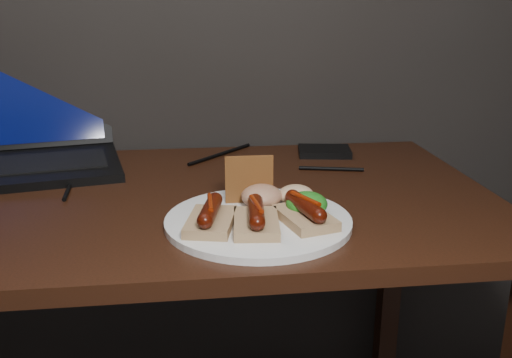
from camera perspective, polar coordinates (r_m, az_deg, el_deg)
name	(u,v)px	position (r m, az deg, el deg)	size (l,w,h in m)	color
desk	(131,240)	(1.14, -12.37, -5.94)	(1.40, 0.70, 0.75)	#34170D
laptop	(29,143)	(1.37, -21.78, 3.40)	(0.44, 0.43, 0.25)	black
hard_drive	(324,151)	(1.38, 6.85, 2.76)	(0.12, 0.09, 0.02)	black
desk_cables	(132,173)	(1.24, -12.31, 0.61)	(0.97, 0.37, 0.01)	black
plate	(258,221)	(0.95, 0.22, -4.23)	(0.31, 0.31, 0.01)	white
bread_sausage_left	(210,217)	(0.91, -4.57, -3.77)	(0.09, 0.13, 0.04)	tan
bread_sausage_center	(256,218)	(0.90, 0.02, -3.95)	(0.08, 0.12, 0.04)	tan
bread_sausage_right	(305,213)	(0.93, 4.93, -3.36)	(0.10, 0.13, 0.04)	tan
crispbread	(249,179)	(1.00, -0.69, -0.03)	(0.09, 0.01, 0.09)	#945A28
salad_greens	(307,204)	(0.96, 5.10, -2.48)	(0.07, 0.07, 0.04)	#195511
salsa_mound	(262,196)	(0.99, 0.58, -1.73)	(0.07, 0.07, 0.04)	maroon
coleslaw_mound	(296,195)	(1.00, 4.02, -1.63)	(0.06, 0.06, 0.04)	beige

